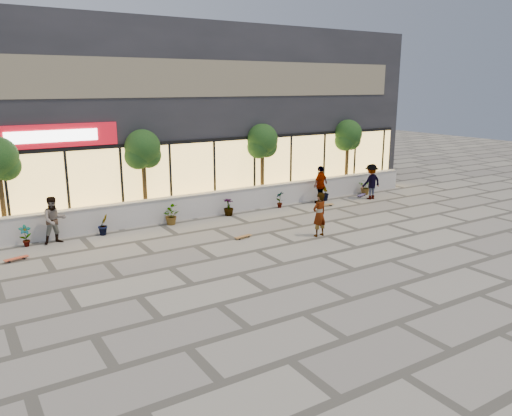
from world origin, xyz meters
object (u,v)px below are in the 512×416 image
skateboard_right_far (361,195)px  tree_midwest (143,152)px  skateboard_right_near (326,205)px  skater_left (54,220)px  tree_east (348,137)px  tree_mideast (262,143)px  skater_right_far (371,182)px  skater_center (319,214)px  skateboard_left (16,258)px  skateboard_center (243,236)px  skater_right_near (321,185)px

skateboard_right_far → tree_midwest: bearing=149.5°
skateboard_right_near → skater_left: bearing=-171.7°
tree_east → skateboard_right_near: tree_east is taller
tree_mideast → skater_right_far: tree_mideast is taller
tree_east → skater_center: (-6.64, -5.86, -2.12)m
skater_right_far → skateboard_right_far: bearing=-91.7°
skateboard_right_near → skateboard_right_far: skateboard_right_near is taller
tree_midwest → tree_mideast: 6.00m
skateboard_right_far → skateboard_left: bearing=161.2°
tree_midwest → skateboard_center: (2.20, -4.57, -2.91)m
tree_mideast → skater_center: tree_mideast is taller
tree_midwest → skater_right_far: (11.24, -2.17, -2.08)m
skater_right_far → skateboard_left: skater_right_far is taller
tree_midwest → tree_mideast: size_ratio=1.00×
tree_midwest → skateboard_right_far: (11.26, -1.50, -2.91)m
tree_east → skateboard_left: size_ratio=4.87×
skater_center → skateboard_right_far: 7.79m
tree_mideast → skateboard_center: (-3.80, -4.57, -2.91)m
tree_midwest → skater_right_far: bearing=-10.9°
skateboard_center → skater_right_far: bearing=4.9°
skater_center → skater_right_far: bearing=-156.0°
skateboard_center → skateboard_left: skateboard_left is taller
tree_mideast → skateboard_center: 6.62m
skateboard_center → skateboard_left: (-7.71, 1.88, 0.00)m
skateboard_left → skater_right_far: bearing=-12.0°
skater_center → skateboard_right_far: size_ratio=2.19×
skater_right_near → tree_midwest: bearing=-28.8°
skater_left → skateboard_center: skater_left is taller
skater_right_near → skater_right_far: bearing=148.1°
tree_mideast → skateboard_right_far: size_ratio=4.96×
skateboard_right_near → skateboard_center: bearing=-146.5°
tree_midwest → skateboard_left: (-5.51, -2.69, -2.91)m
skater_right_near → skateboard_right_near: (-0.21, -0.70, -0.85)m
tree_mideast → skater_right_near: tree_mideast is taller
tree_east → skater_right_far: size_ratio=2.16×
skateboard_left → skateboard_right_far: (16.77, 1.19, -0.00)m
tree_midwest → skateboard_left: 6.79m
tree_east → skater_left: 15.70m
skater_left → skateboard_center: (6.19, -3.17, -0.81)m
skater_right_far → skateboard_right_near: skater_right_far is taller
skater_center → skater_right_near: (3.60, 4.35, 0.07)m
tree_mideast → skateboard_center: size_ratio=5.00×
skater_left → skateboard_right_near: size_ratio=2.10×
skater_left → skateboard_right_far: size_ratio=2.24×
skateboard_left → skater_center: bearing=-30.8°
tree_east → skateboard_center: tree_east is taller
skateboard_center → skateboard_left: size_ratio=0.97×
skater_right_near → skateboard_center: 7.02m
skateboard_left → skateboard_right_near: (13.75, 0.48, 0.00)m
tree_midwest → skateboard_center: tree_midwest is taller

